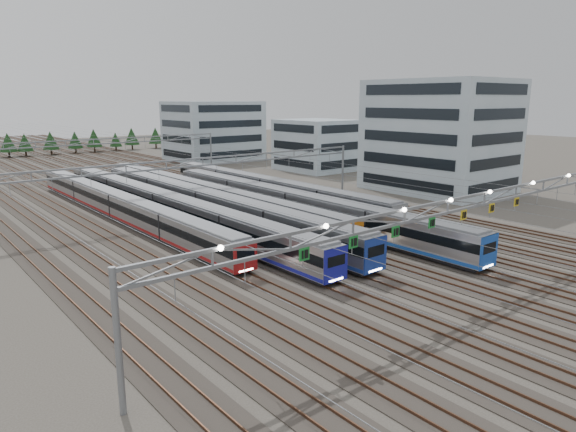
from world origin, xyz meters
TOP-DOWN VIEW (x-y plane):
  - ground at (0.00, 0.00)m, footprint 400.00×400.00m
  - track_bed at (0.00, 100.00)m, footprint 54.00×260.00m
  - train_a at (-11.25, 43.43)m, footprint 2.60×60.76m
  - train_b at (-6.75, 39.35)m, footprint 2.79×66.73m
  - train_c at (-2.25, 35.76)m, footprint 2.95×60.53m
  - train_d at (2.25, 44.24)m, footprint 2.57×63.89m
  - train_e at (6.75, 28.01)m, footprint 2.89×56.72m
  - train_f at (11.25, 39.85)m, footprint 2.91×52.40m
  - gantry_near at (-0.05, -0.12)m, footprint 56.36×0.61m
  - gantry_mid at (0.00, 40.00)m, footprint 56.36×0.36m
  - gantry_far at (0.00, 85.00)m, footprint 56.36×0.36m
  - depot_bldg_south at (41.73, 29.95)m, footprint 18.00×22.00m
  - depot_bldg_mid at (43.27, 63.72)m, footprint 14.00×16.00m
  - depot_bldg_north at (35.90, 96.76)m, footprint 22.00×18.00m
  - treeline at (-4.05, 137.11)m, footprint 87.50×5.60m

SIDE VIEW (x-z plane):
  - ground at x=0.00m, z-range 0.00..0.00m
  - track_bed at x=0.00m, z-range -1.22..4.20m
  - train_d at x=2.25m, z-range 0.25..3.59m
  - train_a at x=-11.25m, z-range 0.25..3.63m
  - train_b at x=-6.75m, z-range 0.25..3.88m
  - train_e at x=6.75m, z-range 0.25..4.01m
  - train_f at x=11.25m, z-range 0.25..4.05m
  - train_c at x=-2.25m, z-range 0.25..4.10m
  - treeline at x=-4.05m, z-range 0.72..7.74m
  - depot_bldg_mid at x=43.27m, z-range 0.00..11.42m
  - gantry_mid at x=0.00m, z-range 2.39..10.39m
  - gantry_far at x=0.00m, z-range 2.39..10.39m
  - gantry_near at x=-0.05m, z-range 3.05..11.13m
  - depot_bldg_north at x=35.90m, z-range 0.00..15.39m
  - depot_bldg_south at x=41.73m, z-range 0.00..19.22m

